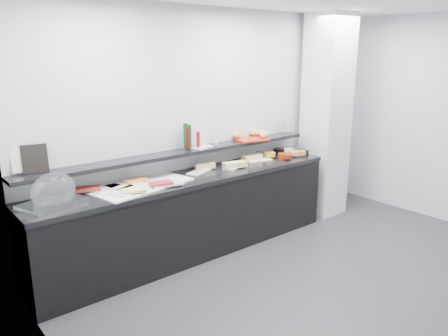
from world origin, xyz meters
TOP-DOWN VIEW (x-y plane):
  - ground at (0.00, 0.00)m, footprint 5.00×5.00m
  - back_wall at (0.00, 2.00)m, footprint 5.00×0.02m
  - column at (1.50, 1.65)m, footprint 0.50×0.50m
  - buffet_cabinet at (-0.70, 1.70)m, footprint 3.60×0.60m
  - counter_top at (-0.70, 1.70)m, footprint 3.62×0.62m
  - wall_shelf at (-0.70, 1.88)m, footprint 3.60×0.25m
  - cloche_base at (-2.19, 1.69)m, footprint 0.60×0.49m
  - cloche_dome at (-2.17, 1.70)m, footprint 0.44×0.33m
  - linen_runner at (-1.30, 1.70)m, footprint 1.09×0.67m
  - platter_meat_a at (-1.65, 1.84)m, footprint 0.36×0.30m
  - food_meat_a at (-1.81, 1.84)m, footprint 0.28×0.23m
  - platter_salmon at (-1.45, 1.79)m, footprint 0.36×0.27m
  - food_salmon at (-1.32, 1.82)m, footprint 0.23×0.15m
  - platter_cheese at (-1.52, 1.60)m, footprint 0.36×0.30m
  - food_cheese at (-1.49, 1.52)m, footprint 0.24×0.19m
  - platter_meat_b at (-1.10, 1.57)m, footprint 0.35×0.27m
  - food_meat_b at (-1.17, 1.56)m, footprint 0.24×0.19m
  - sandwich_plate_left at (-0.54, 1.78)m, footprint 0.35×0.26m
  - sandwich_food_left at (-0.42, 1.84)m, footprint 0.24×0.17m
  - tongs_left at (-0.59, 1.73)m, footprint 0.14×0.10m
  - sandwich_plate_mid at (-0.10, 1.69)m, footprint 0.34×0.24m
  - sandwich_food_mid at (-0.12, 1.65)m, footprint 0.30×0.17m
  - tongs_mid at (-0.18, 1.59)m, footprint 0.16×0.02m
  - sandwich_plate_right at (0.34, 1.75)m, footprint 0.35×0.21m
  - sandwich_food_right at (0.28, 1.80)m, footprint 0.27×0.14m
  - tongs_right at (0.10, 1.73)m, footprint 0.16×0.04m
  - bowl_glass_fruit at (0.50, 1.84)m, footprint 0.22×0.22m
  - fill_glass_fruit at (0.56, 1.77)m, footprint 0.17×0.17m
  - bowl_black_jam at (0.83, 1.86)m, footprint 0.16×0.16m
  - fill_black_jam at (0.83, 1.84)m, footprint 0.13×0.13m
  - bowl_glass_cream at (1.04, 1.84)m, footprint 0.19×0.19m
  - fill_glass_cream at (0.91, 1.79)m, footprint 0.15×0.15m
  - bowl_red_jam at (0.65, 1.61)m, footprint 0.18×0.18m
  - fill_red_jam at (0.65, 1.55)m, footprint 0.12×0.12m
  - bowl_glass_salmon at (0.91, 1.58)m, footprint 0.20×0.20m
  - fill_glass_salmon at (0.85, 1.62)m, footprint 0.19×0.19m
  - bowl_black_fruit at (1.01, 1.59)m, footprint 0.16×0.16m
  - fill_black_fruit at (0.94, 1.56)m, footprint 0.10×0.10m
  - framed_print at (-2.23, 1.95)m, footprint 0.23×0.11m
  - print_art at (-2.32, 1.97)m, footprint 0.20×0.09m
  - condiment_tray at (-0.43, 1.87)m, footprint 0.29×0.23m
  - bottle_green_a at (-0.57, 1.93)m, footprint 0.06×0.06m
  - bottle_brown at (-0.62, 1.87)m, footprint 0.07×0.07m
  - bottle_green_b at (-0.62, 1.92)m, footprint 0.05×0.05m
  - bottle_hot at (-0.48, 1.87)m, footprint 0.06×0.06m
  - shaker_salt at (-0.40, 1.86)m, footprint 0.03×0.03m
  - shaker_pepper at (-0.25, 1.85)m, footprint 0.04×0.04m
  - bread_tray at (0.30, 1.84)m, footprint 0.42×0.34m
  - bread_roll_nw at (0.17, 1.96)m, footprint 0.15×0.11m
  - bread_roll_n at (0.46, 1.97)m, footprint 0.18×0.15m
  - bread_roll_ne at (0.49, 1.93)m, footprint 0.14×0.10m
  - bread_roll_s at (0.44, 1.77)m, footprint 0.14×0.10m
  - bread_roll_se at (0.48, 1.79)m, footprint 0.14×0.10m
  - bread_roll_mide at (0.52, 1.88)m, footprint 0.15×0.09m
  - carafe at (0.99, 1.87)m, footprint 0.09×0.09m

SIDE VIEW (x-z plane):
  - ground at x=0.00m, z-range 0.00..0.00m
  - buffet_cabinet at x=-0.70m, z-range 0.00..0.85m
  - counter_top at x=-0.70m, z-range 0.85..0.90m
  - linen_runner at x=-1.30m, z-range 0.90..0.91m
  - sandwich_plate_left at x=-0.54m, z-range 0.90..0.91m
  - sandwich_plate_mid at x=-0.10m, z-range 0.90..0.91m
  - sandwich_plate_right at x=0.34m, z-range 0.90..0.91m
  - tongs_left at x=-0.59m, z-range 0.92..0.92m
  - tongs_mid at x=-0.18m, z-range 0.91..0.92m
  - tongs_right at x=0.10m, z-range 0.91..0.92m
  - cloche_base at x=-2.19m, z-range 0.90..0.94m
  - platter_meat_a at x=-1.65m, z-range 0.92..0.93m
  - platter_salmon at x=-1.45m, z-range 0.92..0.93m
  - platter_cheese at x=-1.52m, z-range 0.92..0.93m
  - platter_meat_b at x=-1.10m, z-range 0.92..0.93m
  - bowl_glass_fruit at x=0.50m, z-range 0.90..0.97m
  - bowl_black_jam at x=0.83m, z-range 0.90..0.97m
  - bowl_glass_cream at x=1.04m, z-range 0.90..0.97m
  - bowl_red_jam at x=0.65m, z-range 0.90..0.97m
  - bowl_glass_salmon at x=0.91m, z-range 0.90..0.97m
  - bowl_black_fruit at x=1.01m, z-range 0.90..0.97m
  - food_meat_a at x=-1.81m, z-range 0.93..0.95m
  - food_salmon at x=-1.32m, z-range 0.93..0.95m
  - food_cheese at x=-1.49m, z-range 0.93..0.95m
  - food_meat_b at x=-1.17m, z-range 0.93..0.95m
  - sandwich_food_left at x=-0.42m, z-range 0.91..0.97m
  - sandwich_food_mid at x=-0.12m, z-range 0.91..0.97m
  - sandwich_food_right at x=0.28m, z-range 0.91..0.97m
  - fill_glass_fruit at x=0.56m, z-range 0.92..0.97m
  - fill_black_jam at x=0.83m, z-range 0.92..0.97m
  - fill_glass_cream at x=0.91m, z-range 0.92..0.97m
  - fill_red_jam at x=0.65m, z-range 0.92..0.97m
  - fill_glass_salmon at x=0.85m, z-range 0.92..0.97m
  - fill_black_fruit at x=0.94m, z-range 0.92..0.97m
  - cloche_dome at x=-2.17m, z-range 0.86..1.20m
  - wall_shelf at x=-0.70m, z-range 1.11..1.15m
  - condiment_tray at x=-0.43m, z-range 1.15..1.16m
  - bread_tray at x=0.30m, z-range 1.15..1.17m
  - shaker_salt at x=-0.40m, z-range 1.16..1.23m
  - shaker_pepper at x=-0.25m, z-range 1.16..1.23m
  - bread_roll_nw at x=0.17m, z-range 1.17..1.25m
  - bread_roll_n at x=0.46m, z-range 1.17..1.25m
  - bread_roll_ne at x=0.49m, z-range 1.17..1.25m
  - bread_roll_s at x=0.44m, z-range 1.17..1.25m
  - bread_roll_se at x=0.48m, z-range 1.17..1.25m
  - bread_roll_mide at x=0.52m, z-range 1.17..1.25m
  - bottle_hot at x=-0.48m, z-range 1.16..1.34m
  - framed_print at x=-2.23m, z-range 1.15..1.41m
  - print_art at x=-2.32m, z-range 1.17..1.39m
  - bottle_brown at x=-0.62m, z-range 1.16..1.40m
  - bottle_green_a at x=-0.57m, z-range 1.16..1.42m
  - carafe at x=0.99m, z-range 1.15..1.45m
  - bottle_green_b at x=-0.62m, z-range 1.16..1.44m
  - back_wall at x=0.00m, z-range 0.00..2.70m
  - column at x=1.50m, z-range 0.00..2.70m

